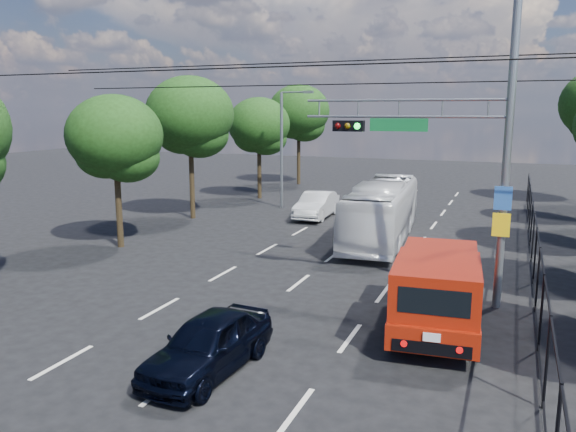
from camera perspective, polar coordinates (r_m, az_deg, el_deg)
The scene contains 14 objects.
ground at distance 13.15m, azimuth -12.06°, elevation -16.43°, with size 120.00×120.00×0.00m, color black.
lane_markings at distance 25.25m, azimuth 5.98°, elevation -2.97°, with size 6.12×38.00×0.01m.
signal_mast at distance 17.67m, azimuth 17.51°, elevation 7.93°, with size 6.43×0.39×9.50m.
streetlight_left at distance 34.26m, azimuth -0.40°, elevation 7.33°, with size 2.09×0.22×7.08m.
utility_wires at distance 19.67m, azimuth 2.06°, elevation 14.44°, with size 22.00×5.04×0.74m.
fence_right at distance 22.34m, azimuth 23.74°, elevation -2.93°, with size 0.06×34.03×2.00m.
tree_left_b at distance 25.31m, azimuth -17.08°, elevation 7.14°, with size 4.08×4.08×6.63m.
tree_left_c at distance 31.34m, azimuth -9.88°, elevation 9.53°, with size 4.80×4.80×7.80m.
tree_left_d at distance 38.22m, azimuth -2.92°, elevation 8.83°, with size 4.20×4.20×6.83m.
tree_left_e at distance 45.65m, azimuth 1.14°, elevation 10.16°, with size 4.92×4.92×7.99m.
red_pickup at distance 15.95m, azimuth 14.94°, elevation -7.10°, with size 2.63×6.04×2.19m.
navy_hatchback at distance 13.33m, azimuth -8.09°, elevation -12.70°, with size 1.59×3.95×1.35m, color black.
white_bus at distance 26.23m, azimuth 9.53°, elevation 0.48°, with size 2.29×9.78×2.72m, color silver.
white_van at distance 31.50m, azimuth 2.92°, elevation 1.13°, with size 1.52×4.37×1.44m, color silver.
Camera 1 is at (6.74, -9.61, 5.94)m, focal length 35.00 mm.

